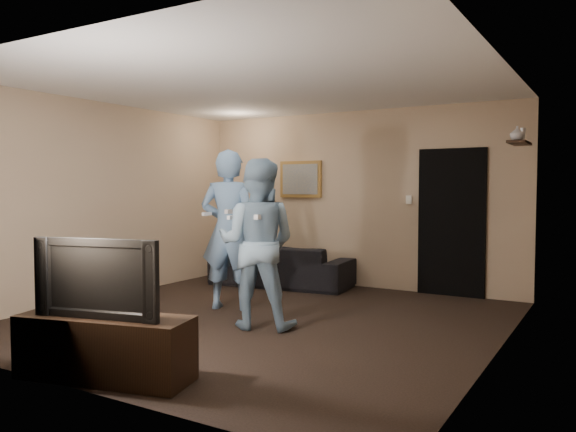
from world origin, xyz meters
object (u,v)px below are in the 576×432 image
Objects in this scene: sofa at (281,265)px; wii_player_left at (229,230)px; television at (104,277)px; wii_player_right at (257,243)px; tv_console at (105,347)px.

wii_player_left is (0.29, -1.69, 0.66)m from sofa.
wii_player_left reaches higher than television.
wii_player_left is at bearing 91.32° from television.
wii_player_left is at bearing 144.49° from wii_player_right.
wii_player_right is (0.79, -0.56, -0.07)m from wii_player_left.
television is 0.54× the size of wii_player_left.
tv_console is at bearing 96.87° from sofa.
wii_player_right reaches higher than sofa.
television is at bearing 0.00° from tv_console.
wii_player_left is 0.97m from wii_player_right.
television is at bearing -93.14° from wii_player_right.
tv_console is 0.77× the size of wii_player_right.
wii_player_right is (0.11, 1.95, 0.09)m from television.
tv_console is (0.97, -4.20, -0.06)m from sofa.
sofa is 1.18× the size of wii_player_right.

